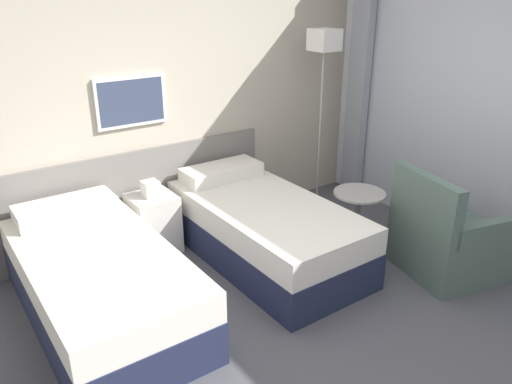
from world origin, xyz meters
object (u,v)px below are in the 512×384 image
at_px(floor_lamp, 324,59).
at_px(side_table, 358,210).
at_px(bed_near_door, 101,282).
at_px(bed_near_window, 264,229).
at_px(armchair, 446,241).
at_px(nightstand, 154,222).

height_order(floor_lamp, side_table, floor_lamp).
height_order(bed_near_door, side_table, bed_near_door).
xyz_separation_m(bed_near_window, armchair, (1.11, -1.07, 0.01)).
distance_m(nightstand, floor_lamp, 2.29).
xyz_separation_m(floor_lamp, armchair, (-0.00, -1.62, -1.32)).
bearing_deg(bed_near_window, floor_lamp, 25.96).
relative_size(floor_lamp, armchair, 2.07).
bearing_deg(nightstand, bed_near_window, -43.53).
bearing_deg(nightstand, armchair, -43.81).
height_order(bed_near_window, side_table, bed_near_window).
bearing_deg(bed_near_door, armchair, -22.51).
distance_m(floor_lamp, armchair, 2.09).
bearing_deg(floor_lamp, bed_near_window, -154.04).
bearing_deg(bed_near_window, nightstand, 136.47).
bearing_deg(bed_near_door, nightstand, 43.53).
relative_size(bed_near_window, nightstand, 2.80).
xyz_separation_m(floor_lamp, side_table, (-0.35, -0.93, -1.20)).
bearing_deg(bed_near_window, side_table, -27.00).
height_order(nightstand, floor_lamp, floor_lamp).
relative_size(bed_near_window, armchair, 2.08).
xyz_separation_m(side_table, armchair, (0.35, -0.69, -0.12)).
xyz_separation_m(bed_near_window, nightstand, (-0.74, 0.70, -0.00)).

